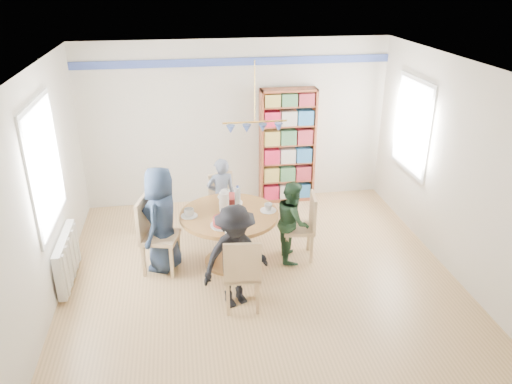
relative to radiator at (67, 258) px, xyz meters
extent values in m
plane|color=tan|center=(2.42, -0.30, -0.35)|extent=(5.00, 5.00, 0.00)
plane|color=white|center=(2.42, -0.30, 2.35)|extent=(5.00, 5.00, 0.00)
plane|color=silver|center=(2.42, 2.20, 1.00)|extent=(5.00, 0.00, 5.00)
plane|color=silver|center=(2.42, -2.80, 1.00)|extent=(5.00, 0.00, 5.00)
plane|color=silver|center=(-0.08, -0.30, 1.00)|extent=(0.00, 5.00, 5.00)
plane|color=silver|center=(4.92, -0.30, 1.00)|extent=(0.00, 5.00, 5.00)
cube|color=#344790|center=(2.42, 2.18, 2.00)|extent=(5.00, 0.02, 0.12)
cube|color=white|center=(-0.07, 0.00, 1.25)|extent=(0.03, 1.32, 1.52)
cube|color=white|center=(-0.05, 0.00, 1.25)|extent=(0.01, 1.20, 1.40)
cube|color=white|center=(4.90, 1.00, 1.20)|extent=(0.03, 1.12, 1.42)
cube|color=white|center=(4.88, 1.00, 1.20)|extent=(0.01, 1.00, 1.30)
cylinder|color=gold|center=(2.42, 0.20, 1.98)|extent=(0.01, 0.01, 0.75)
cylinder|color=gold|center=(2.42, 0.20, 1.60)|extent=(0.80, 0.02, 0.02)
cone|color=#4261BA|center=(2.12, 0.20, 1.52)|extent=(0.11, 0.11, 0.10)
cone|color=#4261BA|center=(2.32, 0.20, 1.52)|extent=(0.11, 0.11, 0.10)
cone|color=#4261BA|center=(2.52, 0.20, 1.52)|extent=(0.11, 0.11, 0.10)
cone|color=#4261BA|center=(2.72, 0.20, 1.52)|extent=(0.11, 0.11, 0.10)
cube|color=silver|center=(0.00, 0.00, 0.00)|extent=(0.10, 1.00, 0.60)
cube|color=silver|center=(0.06, -0.40, 0.00)|extent=(0.02, 0.06, 0.56)
cube|color=silver|center=(0.06, -0.20, 0.00)|extent=(0.02, 0.06, 0.56)
cube|color=silver|center=(0.06, 0.00, 0.00)|extent=(0.02, 0.06, 0.56)
cube|color=silver|center=(0.06, 0.20, 0.00)|extent=(0.02, 0.06, 0.56)
cube|color=silver|center=(0.06, 0.40, 0.00)|extent=(0.02, 0.06, 0.56)
cylinder|color=olive|center=(2.07, 0.14, 0.37)|extent=(1.30, 1.30, 0.05)
cylinder|color=olive|center=(2.07, 0.14, 0.00)|extent=(0.16, 0.16, 0.70)
cylinder|color=olive|center=(2.07, 0.14, -0.33)|extent=(0.70, 0.70, 0.04)
cube|color=tan|center=(1.16, 0.12, 0.14)|extent=(0.55, 0.55, 0.05)
cube|color=tan|center=(0.96, 0.17, 0.41)|extent=(0.16, 0.45, 0.54)
cube|color=tan|center=(1.29, -0.11, -0.12)|extent=(0.05, 0.05, 0.47)
cube|color=tan|center=(1.38, 0.25, -0.12)|extent=(0.05, 0.05, 0.47)
cube|color=tan|center=(0.93, -0.02, -0.12)|extent=(0.05, 0.05, 0.47)
cube|color=tan|center=(1.03, 0.34, -0.12)|extent=(0.05, 0.05, 0.47)
cube|color=tan|center=(3.01, 0.15, 0.09)|extent=(0.46, 0.46, 0.05)
cube|color=tan|center=(3.20, 0.13, 0.34)|extent=(0.09, 0.41, 0.49)
cube|color=tan|center=(2.87, 0.34, -0.14)|extent=(0.04, 0.04, 0.42)
cube|color=tan|center=(2.82, 0.01, -0.14)|extent=(0.04, 0.04, 0.42)
cube|color=tan|center=(3.20, 0.30, -0.14)|extent=(0.04, 0.04, 0.42)
cube|color=tan|center=(3.16, -0.03, -0.14)|extent=(0.04, 0.04, 0.42)
cube|color=tan|center=(2.11, 1.09, 0.06)|extent=(0.49, 0.49, 0.05)
cube|color=tan|center=(2.05, 1.26, 0.29)|extent=(0.38, 0.15, 0.46)
cube|color=tan|center=(2.00, 0.89, -0.15)|extent=(0.05, 0.05, 0.40)
cube|color=tan|center=(2.30, 0.99, -0.15)|extent=(0.05, 0.05, 0.40)
cube|color=tan|center=(1.91, 1.19, -0.15)|extent=(0.05, 0.05, 0.40)
cube|color=tan|center=(2.21, 1.29, -0.15)|extent=(0.05, 0.05, 0.40)
cube|color=tan|center=(2.11, -0.82, 0.10)|extent=(0.46, 0.46, 0.05)
cube|color=tan|center=(2.09, -1.01, 0.35)|extent=(0.42, 0.08, 0.50)
cube|color=tan|center=(2.30, -0.67, -0.13)|extent=(0.04, 0.04, 0.43)
cube|color=tan|center=(1.96, -0.64, -0.13)|extent=(0.04, 0.04, 0.43)
cube|color=tan|center=(2.26, -1.01, -0.13)|extent=(0.04, 0.04, 0.43)
cube|color=tan|center=(1.92, -0.98, -0.13)|extent=(0.04, 0.04, 0.43)
imported|color=#1C283D|center=(1.20, 0.18, 0.36)|extent=(0.66, 0.81, 1.42)
imported|color=#18311D|center=(2.93, 0.15, 0.22)|extent=(0.49, 0.59, 1.13)
imported|color=gray|center=(2.05, 1.04, 0.24)|extent=(0.46, 0.33, 1.18)
imported|color=black|center=(2.04, -0.76, 0.29)|extent=(0.95, 0.75, 1.28)
cube|color=brown|center=(2.81, 2.04, 0.62)|extent=(0.04, 0.28, 1.93)
cube|color=brown|center=(3.69, 2.04, 0.62)|extent=(0.04, 0.28, 1.93)
cube|color=brown|center=(3.25, 2.04, 1.56)|extent=(0.92, 0.28, 0.04)
cube|color=brown|center=(3.25, 2.04, -0.32)|extent=(0.92, 0.28, 0.06)
cube|color=brown|center=(3.25, 2.17, 0.62)|extent=(0.92, 0.02, 1.93)
cube|color=brown|center=(3.25, 2.04, 0.02)|extent=(0.86, 0.26, 0.02)
cube|color=brown|center=(3.25, 2.04, 0.34)|extent=(0.86, 0.26, 0.02)
cube|color=brown|center=(3.25, 2.04, 0.66)|extent=(0.86, 0.26, 0.02)
cube|color=brown|center=(3.25, 2.04, 0.98)|extent=(0.86, 0.26, 0.02)
cube|color=brown|center=(3.25, 2.04, 1.31)|extent=(0.86, 0.26, 0.02)
cube|color=#B31B3A|center=(2.97, 2.02, -0.18)|extent=(0.25, 0.20, 0.24)
cube|color=beige|center=(3.25, 2.02, -0.18)|extent=(0.25, 0.20, 0.24)
cube|color=#2A649B|center=(3.53, 2.02, -0.18)|extent=(0.25, 0.20, 0.24)
cube|color=tan|center=(2.97, 2.02, 0.15)|extent=(0.25, 0.20, 0.24)
cube|color=#38653F|center=(3.25, 2.02, 0.15)|extent=(0.25, 0.20, 0.24)
cube|color=maroon|center=(3.53, 2.02, 0.15)|extent=(0.25, 0.20, 0.24)
cube|color=#B31B3A|center=(2.97, 2.02, 0.47)|extent=(0.25, 0.20, 0.24)
cube|color=beige|center=(3.25, 2.02, 0.47)|extent=(0.25, 0.20, 0.24)
cube|color=#2A649B|center=(3.53, 2.02, 0.47)|extent=(0.25, 0.20, 0.24)
cube|color=tan|center=(2.97, 2.02, 0.79)|extent=(0.25, 0.20, 0.24)
cube|color=#38653F|center=(3.25, 2.02, 0.79)|extent=(0.25, 0.20, 0.24)
cube|color=maroon|center=(3.53, 2.02, 0.79)|extent=(0.25, 0.20, 0.24)
cube|color=#B31B3A|center=(2.97, 2.02, 1.12)|extent=(0.25, 0.20, 0.24)
cube|color=beige|center=(3.25, 2.02, 1.12)|extent=(0.25, 0.20, 0.24)
cube|color=#2A649B|center=(3.53, 2.02, 1.12)|extent=(0.25, 0.20, 0.24)
cube|color=tan|center=(2.97, 2.02, 1.42)|extent=(0.25, 0.20, 0.20)
cube|color=#38653F|center=(3.25, 2.02, 1.42)|extent=(0.25, 0.20, 0.20)
cube|color=maroon|center=(3.53, 2.02, 1.42)|extent=(0.25, 0.20, 0.20)
cylinder|color=white|center=(2.01, 0.23, 0.53)|extent=(0.13, 0.13, 0.26)
sphere|color=white|center=(2.01, 0.23, 0.66)|extent=(0.10, 0.10, 0.10)
cylinder|color=silver|center=(2.20, 0.27, 0.55)|extent=(0.08, 0.08, 0.30)
cylinder|color=#4261BA|center=(2.20, 0.27, 0.71)|extent=(0.03, 0.03, 0.03)
cylinder|color=white|center=(2.12, 0.44, 0.41)|extent=(0.32, 0.32, 0.01)
cylinder|color=maroon|center=(2.12, 0.44, 0.46)|extent=(0.26, 0.26, 0.10)
cylinder|color=white|center=(1.96, -0.18, 0.41)|extent=(0.32, 0.32, 0.01)
cylinder|color=maroon|center=(1.96, -0.18, 0.46)|extent=(0.26, 0.26, 0.10)
cylinder|color=white|center=(1.55, 0.14, 0.41)|extent=(0.22, 0.22, 0.01)
imported|color=white|center=(1.55, 0.14, 0.45)|extent=(0.13, 0.13, 0.10)
cylinder|color=white|center=(2.59, 0.14, 0.41)|extent=(0.22, 0.22, 0.01)
imported|color=white|center=(2.59, 0.14, 0.45)|extent=(0.11, 0.11, 0.10)
cylinder|color=white|center=(2.07, 0.66, 0.41)|extent=(0.22, 0.22, 0.01)
imported|color=white|center=(2.07, 0.66, 0.45)|extent=(0.13, 0.13, 0.10)
cylinder|color=white|center=(2.07, -0.38, 0.41)|extent=(0.22, 0.22, 0.01)
imported|color=white|center=(2.07, -0.38, 0.45)|extent=(0.11, 0.11, 0.10)
camera|label=1|loc=(1.51, -5.67, 3.32)|focal=35.00mm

